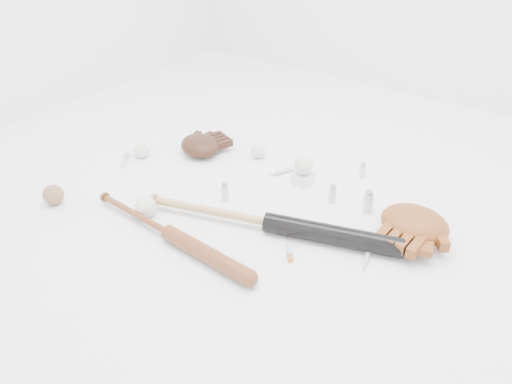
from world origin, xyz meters
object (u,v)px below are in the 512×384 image
Objects in this scene: bat_dark at (268,222)px; pedestal at (303,178)px; glove_dark at (200,145)px; bat_wood at (169,233)px.

pedestal is (-0.07, 0.36, -0.02)m from bat_dark.
bat_dark is 0.67m from glove_dark.
glove_dark is at bearing 135.48° from bat_dark.
bat_wood is at bearing -106.43° from pedestal.
bat_dark reaches higher than bat_wood.
glove_dark is 0.52m from pedestal.
bat_wood is 0.65m from glove_dark.
bat_dark is 12.97× the size of pedestal.
glove_dark is (-0.34, 0.55, 0.01)m from bat_wood.
bat_dark is 4.11× the size of glove_dark.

